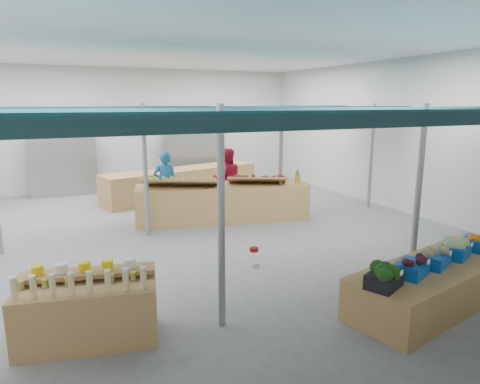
# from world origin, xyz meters

# --- Properties ---
(floor) EXTENTS (13.00, 13.00, 0.00)m
(floor) POSITION_xyz_m (0.00, 0.00, 0.00)
(floor) COLOR slate
(floor) RESTS_ON ground
(hall) EXTENTS (13.00, 13.00, 13.00)m
(hall) POSITION_xyz_m (0.00, 1.44, 2.65)
(hall) COLOR silver
(hall) RESTS_ON ground
(pole_grid) EXTENTS (10.00, 4.60, 3.00)m
(pole_grid) POSITION_xyz_m (0.75, -1.75, 1.81)
(pole_grid) COLOR gray
(pole_grid) RESTS_ON floor
(awnings) EXTENTS (9.50, 7.08, 0.30)m
(awnings) POSITION_xyz_m (0.75, -1.75, 2.78)
(awnings) COLOR #0A282B
(awnings) RESTS_ON pole_grid
(back_shelving_left) EXTENTS (2.00, 0.50, 2.00)m
(back_shelving_left) POSITION_xyz_m (-2.50, 6.00, 1.00)
(back_shelving_left) COLOR #B23F33
(back_shelving_left) RESTS_ON floor
(back_shelving_right) EXTENTS (2.00, 0.50, 2.00)m
(back_shelving_right) POSITION_xyz_m (2.00, 6.00, 1.00)
(back_shelving_right) COLOR #B23F33
(back_shelving_right) RESTS_ON floor
(bottle_shelf) EXTENTS (1.84, 1.36, 1.04)m
(bottle_shelf) POSITION_xyz_m (-2.69, -3.62, 0.42)
(bottle_shelf) COLOR #9C7444
(bottle_shelf) RESTS_ON floor
(veg_counter) EXTENTS (3.40, 1.73, 0.63)m
(veg_counter) POSITION_xyz_m (2.23, -4.75, 0.32)
(veg_counter) COLOR #9C7444
(veg_counter) RESTS_ON floor
(fruit_counter) EXTENTS (4.50, 2.02, 0.94)m
(fruit_counter) POSITION_xyz_m (1.06, 0.95, 0.47)
(fruit_counter) COLOR #9C7444
(fruit_counter) RESTS_ON floor
(far_counter) EXTENTS (5.32, 2.33, 0.94)m
(far_counter) POSITION_xyz_m (0.94, 4.07, 0.47)
(far_counter) COLOR #9C7444
(far_counter) RESTS_ON floor
(vendor_left) EXTENTS (0.72, 0.55, 1.75)m
(vendor_left) POSITION_xyz_m (-0.14, 2.05, 0.88)
(vendor_left) COLOR #1A67AC
(vendor_left) RESTS_ON floor
(vendor_right) EXTENTS (0.98, 0.84, 1.75)m
(vendor_right) POSITION_xyz_m (1.66, 2.05, 0.88)
(vendor_right) COLOR #AC1537
(vendor_right) RESTS_ON floor
(crate_broccoli) EXTENTS (0.60, 0.52, 0.35)m
(crate_broccoli) POSITION_xyz_m (0.87, -5.04, 0.79)
(crate_broccoli) COLOR black
(crate_broccoli) RESTS_ON veg_counter
(crate_beets) EXTENTS (0.60, 0.52, 0.29)m
(crate_beets) POSITION_xyz_m (1.49, -4.91, 0.76)
(crate_beets) COLOR #0F4BA9
(crate_beets) RESTS_ON veg_counter
(crate_celeriac) EXTENTS (0.60, 0.52, 0.31)m
(crate_celeriac) POSITION_xyz_m (2.06, -4.79, 0.78)
(crate_celeriac) COLOR #0F4BA9
(crate_celeriac) RESTS_ON veg_counter
(crate_cabbage) EXTENTS (0.60, 0.52, 0.35)m
(crate_cabbage) POSITION_xyz_m (2.68, -4.66, 0.79)
(crate_cabbage) COLOR #0F4BA9
(crate_cabbage) RESTS_ON veg_counter
(crate_carrots) EXTENTS (0.60, 0.52, 0.29)m
(crate_carrots) POSITION_xyz_m (3.29, -4.53, 0.74)
(crate_carrots) COLOR #0F4BA9
(crate_carrots) RESTS_ON veg_counter
(sparrow) EXTENTS (0.12, 0.09, 0.11)m
(sparrow) POSITION_xyz_m (0.75, -5.18, 0.88)
(sparrow) COLOR brown
(sparrow) RESTS_ON crate_broccoli
(pole_ribbon) EXTENTS (0.12, 0.12, 0.28)m
(pole_ribbon) POSITION_xyz_m (-0.62, -4.20, 1.08)
(pole_ribbon) COLOR #A9110B
(pole_ribbon) RESTS_ON pole_grid
(apple_heap_yellow) EXTENTS (2.01, 1.47, 0.27)m
(apple_heap_yellow) POSITION_xyz_m (0.02, 1.09, 1.10)
(apple_heap_yellow) COLOR #997247
(apple_heap_yellow) RESTS_ON fruit_counter
(apple_heap_red) EXTENTS (1.65, 1.30, 0.27)m
(apple_heap_red) POSITION_xyz_m (1.89, 0.65, 1.10)
(apple_heap_red) COLOR #997247
(apple_heap_red) RESTS_ON fruit_counter
(pineapple) EXTENTS (0.14, 0.14, 0.39)m
(pineapple) POSITION_xyz_m (2.96, 0.40, 1.12)
(pineapple) COLOR #8C6019
(pineapple) RESTS_ON fruit_counter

